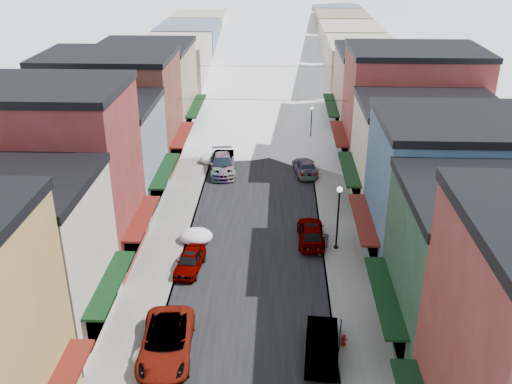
# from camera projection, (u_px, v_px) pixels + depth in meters

# --- Properties ---
(road) EXTENTS (10.00, 160.00, 0.01)m
(road) POSITION_uv_depth(u_px,v_px,m) (266.00, 104.00, 76.09)
(road) COLOR black
(road) RESTS_ON ground
(sidewalk_left) EXTENTS (3.20, 160.00, 0.15)m
(sidewalk_left) POSITION_uv_depth(u_px,v_px,m) (217.00, 103.00, 76.31)
(sidewalk_left) COLOR gray
(sidewalk_left) RESTS_ON ground
(sidewalk_right) EXTENTS (3.20, 160.00, 0.15)m
(sidewalk_right) POSITION_uv_depth(u_px,v_px,m) (316.00, 104.00, 75.82)
(sidewalk_right) COLOR gray
(sidewalk_right) RESTS_ON ground
(curb_left) EXTENTS (0.10, 160.00, 0.15)m
(curb_left) POSITION_uv_depth(u_px,v_px,m) (228.00, 104.00, 76.25)
(curb_left) COLOR slate
(curb_left) RESTS_ON ground
(curb_right) EXTENTS (0.10, 160.00, 0.15)m
(curb_right) POSITION_uv_depth(u_px,v_px,m) (304.00, 104.00, 75.88)
(curb_right) COLOR slate
(curb_right) RESTS_ON ground
(bldg_l_cream) EXTENTS (11.30, 8.20, 9.50)m
(bldg_l_cream) POSITION_uv_depth(u_px,v_px,m) (7.00, 257.00, 31.49)
(bldg_l_cream) COLOR beige
(bldg_l_cream) RESTS_ON ground
(bldg_l_brick_near) EXTENTS (12.30, 8.20, 12.50)m
(bldg_l_brick_near) POSITION_uv_depth(u_px,v_px,m) (48.00, 176.00, 38.14)
(bldg_l_brick_near) COLOR maroon
(bldg_l_brick_near) RESTS_ON ground
(bldg_l_grayblue) EXTENTS (11.30, 9.20, 9.00)m
(bldg_l_grayblue) POSITION_uv_depth(u_px,v_px,m) (96.00, 155.00, 46.56)
(bldg_l_grayblue) COLOR slate
(bldg_l_grayblue) RESTS_ON ground
(bldg_l_brick_far) EXTENTS (13.30, 9.20, 11.00)m
(bldg_l_brick_far) POSITION_uv_depth(u_px,v_px,m) (112.00, 111.00, 54.35)
(bldg_l_brick_far) COLOR brown
(bldg_l_brick_far) RESTS_ON ground
(bldg_l_tan) EXTENTS (11.30, 11.20, 10.00)m
(bldg_l_tan) POSITION_uv_depth(u_px,v_px,m) (146.00, 89.00, 63.60)
(bldg_l_tan) COLOR #968262
(bldg_l_tan) RESTS_ON ground
(bldg_r_green) EXTENTS (11.30, 9.20, 9.50)m
(bldg_r_green) POSITION_uv_depth(u_px,v_px,m) (494.00, 273.00, 30.06)
(bldg_r_green) COLOR #1F412B
(bldg_r_green) RESTS_ON ground
(bldg_r_blue) EXTENTS (11.30, 9.20, 10.50)m
(bldg_r_blue) POSITION_uv_depth(u_px,v_px,m) (450.00, 193.00, 38.02)
(bldg_r_blue) COLOR #375E7D
(bldg_r_blue) RESTS_ON ground
(bldg_r_cream) EXTENTS (12.30, 9.20, 9.00)m
(bldg_r_cream) POSITION_uv_depth(u_px,v_px,m) (425.00, 155.00, 46.48)
(bldg_r_cream) COLOR beige
(bldg_r_cream) RESTS_ON ground
(bldg_r_brick_far) EXTENTS (13.30, 9.20, 11.50)m
(bldg_r_brick_far) POSITION_uv_depth(u_px,v_px,m) (410.00, 109.00, 54.10)
(bldg_r_brick_far) COLOR maroon
(bldg_r_brick_far) RESTS_ON ground
(bldg_r_tan) EXTENTS (11.30, 11.20, 9.50)m
(bldg_r_tan) POSITION_uv_depth(u_px,v_px,m) (382.00, 92.00, 63.63)
(bldg_r_tan) COLOR tan
(bldg_r_tan) RESTS_ON ground
(distant_blocks) EXTENTS (34.00, 55.00, 8.00)m
(distant_blocks) POSITION_uv_depth(u_px,v_px,m) (270.00, 43.00, 95.29)
(distant_blocks) COLOR gray
(distant_blocks) RESTS_ON ground
(overhead_cables) EXTENTS (16.40, 15.04, 0.04)m
(overhead_cables) POSITION_uv_depth(u_px,v_px,m) (264.00, 81.00, 62.16)
(overhead_cables) COLOR black
(overhead_cables) RESTS_ON ground
(car_white_suv) EXTENTS (3.18, 6.18, 1.67)m
(car_white_suv) POSITION_uv_depth(u_px,v_px,m) (166.00, 342.00, 30.96)
(car_white_suv) COLOR silver
(car_white_suv) RESTS_ON ground
(car_silver_sedan) EXTENTS (2.05, 4.15, 1.36)m
(car_silver_sedan) POSITION_uv_depth(u_px,v_px,m) (190.00, 261.00, 38.85)
(car_silver_sedan) COLOR #9E9FA6
(car_silver_sedan) RESTS_ON ground
(car_dark_hatch) EXTENTS (1.73, 4.91, 1.61)m
(car_dark_hatch) POSITION_uv_depth(u_px,v_px,m) (223.00, 162.00, 55.17)
(car_dark_hatch) COLOR black
(car_dark_hatch) RESTS_ON ground
(car_silver_wagon) EXTENTS (3.04, 6.03, 1.68)m
(car_silver_wagon) POSITION_uv_depth(u_px,v_px,m) (223.00, 164.00, 54.46)
(car_silver_wagon) COLOR #97999F
(car_silver_wagon) RESTS_ON ground
(car_green_sedan) EXTENTS (2.08, 5.01, 1.61)m
(car_green_sedan) POSITION_uv_depth(u_px,v_px,m) (322.00, 344.00, 30.90)
(car_green_sedan) COLOR black
(car_green_sedan) RESTS_ON ground
(car_gray_suv) EXTENTS (2.00, 4.85, 1.65)m
(car_gray_suv) POSITION_uv_depth(u_px,v_px,m) (311.00, 232.00, 42.27)
(car_gray_suv) COLOR #9EA0A6
(car_gray_suv) RESTS_ON ground
(car_black_sedan) EXTENTS (2.58, 5.08, 1.41)m
(car_black_sedan) POSITION_uv_depth(u_px,v_px,m) (305.00, 167.00, 54.28)
(car_black_sedan) COLOR black
(car_black_sedan) RESTS_ON ground
(car_lane_silver) EXTENTS (2.16, 4.79, 1.60)m
(car_lane_silver) POSITION_uv_depth(u_px,v_px,m) (247.00, 111.00, 70.60)
(car_lane_silver) COLOR #A3A8AC
(car_lane_silver) RESTS_ON ground
(car_lane_white) EXTENTS (3.11, 5.58, 1.48)m
(car_lane_white) POSITION_uv_depth(u_px,v_px,m) (274.00, 91.00, 79.54)
(car_lane_white) COLOR white
(car_lane_white) RESTS_ON ground
(fire_hydrant) EXTENTS (0.41, 0.31, 0.70)m
(fire_hydrant) POSITION_uv_depth(u_px,v_px,m) (344.00, 340.00, 31.67)
(fire_hydrant) COLOR #B01209
(fire_hydrant) RESTS_ON sidewalk_right
(parking_sign) EXTENTS (0.11, 0.29, 2.18)m
(parking_sign) POSITION_uv_depth(u_px,v_px,m) (340.00, 333.00, 30.76)
(parking_sign) COLOR black
(parking_sign) RESTS_ON sidewalk_right
(trash_can) EXTENTS (0.54, 0.54, 0.92)m
(trash_can) POSITION_uv_depth(u_px,v_px,m) (325.00, 241.00, 41.48)
(trash_can) COLOR slate
(trash_can) RESTS_ON sidewalk_right
(streetlamp_near) EXTENTS (0.41, 0.41, 4.87)m
(streetlamp_near) POSITION_uv_depth(u_px,v_px,m) (338.00, 210.00, 40.23)
(streetlamp_near) COLOR black
(streetlamp_near) RESTS_ON sidewalk_right
(streetlamp_far) EXTENTS (0.34, 0.34, 4.04)m
(streetlamp_far) POSITION_uv_depth(u_px,v_px,m) (311.00, 120.00, 61.00)
(streetlamp_far) COLOR black
(streetlamp_far) RESTS_ON sidewalk_right
(snow_pile_near) EXTENTS (2.07, 2.47, 0.87)m
(snow_pile_near) POSITION_uv_depth(u_px,v_px,m) (153.00, 355.00, 30.62)
(snow_pile_near) COLOR white
(snow_pile_near) RESTS_ON ground
(snow_pile_mid) EXTENTS (2.47, 2.72, 1.05)m
(snow_pile_mid) POSITION_uv_depth(u_px,v_px,m) (197.00, 236.00, 42.41)
(snow_pile_mid) COLOR white
(snow_pile_mid) RESTS_ON ground
(snow_pile_far) EXTENTS (2.39, 2.67, 1.01)m
(snow_pile_far) POSITION_uv_depth(u_px,v_px,m) (212.00, 159.00, 56.74)
(snow_pile_far) COLOR white
(snow_pile_far) RESTS_ON ground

